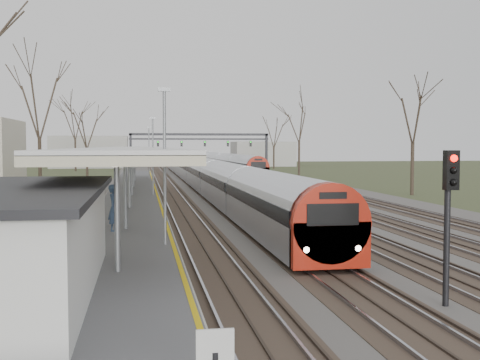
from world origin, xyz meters
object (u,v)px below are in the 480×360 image
object	(u,v)px
train_far	(217,161)
passenger	(114,208)
train_near	(199,172)
signal_post	(449,205)

from	to	relation	value
train_far	passenger	xyz separation A→B (m)	(-13.95, -80.74, 0.41)
passenger	train_near	bearing A→B (deg)	5.72
passenger	signal_post	world-z (taller)	signal_post
train_far	passenger	world-z (taller)	train_far
train_far	passenger	size ratio (longest dim) A/B	42.41
train_near	passenger	bearing A→B (deg)	-99.80
train_far	passenger	bearing A→B (deg)	-99.80
passenger	signal_post	size ratio (longest dim) A/B	0.43
signal_post	train_far	bearing A→B (deg)	86.64
train_far	signal_post	world-z (taller)	signal_post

